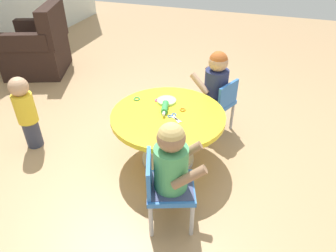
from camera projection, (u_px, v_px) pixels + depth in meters
name	position (u px, v px, depth m)	size (l,w,h in m)	color
ground_plane	(168.00, 159.00, 2.65)	(10.00, 10.00, 0.00)	tan
craft_table	(168.00, 125.00, 2.45)	(0.90, 0.90, 0.46)	silver
child_chair_left	(165.00, 187.00, 1.96)	(0.38, 0.38, 0.54)	#B7B7BC
seated_child_left	(172.00, 160.00, 1.83)	(0.37, 0.42, 0.51)	#3F4772
child_chair_right	(217.00, 103.00, 2.83)	(0.40, 0.40, 0.54)	#B7B7BC
seated_child_right	(216.00, 79.00, 2.73)	(0.39, 0.43, 0.51)	#3F4772
armchair_dark	(39.00, 49.00, 3.96)	(0.91, 0.92, 0.85)	black
toddler_standing	(26.00, 111.00, 2.61)	(0.17, 0.17, 0.67)	#33384C
rolling_pin	(165.00, 107.00, 2.42)	(0.23, 0.08, 0.05)	green
craft_scissors	(174.00, 117.00, 2.35)	(0.13, 0.14, 0.01)	silver
playdough_blob_0	(167.00, 101.00, 2.54)	(0.16, 0.16, 0.02)	#B2E58C
cookie_cutter_0	(158.00, 100.00, 2.55)	(0.06, 0.06, 0.01)	#D83FA5
cookie_cutter_1	(183.00, 110.00, 2.43)	(0.05, 0.05, 0.01)	orange
cookie_cutter_2	(137.00, 99.00, 2.58)	(0.06, 0.06, 0.01)	#4CB259
cookie_cutter_3	(169.00, 134.00, 2.16)	(0.05, 0.05, 0.01)	#D83FA5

